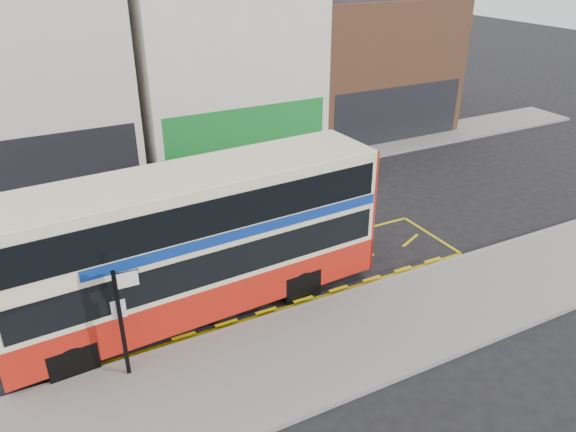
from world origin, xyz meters
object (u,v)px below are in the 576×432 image
car_grey (189,180)px  car_white (331,164)px  double_decker_bus (196,241)px  bus_stop_post (122,313)px  street_tree_right (286,92)px

car_grey → car_white: size_ratio=0.95×
double_decker_bus → car_grey: bearing=70.4°
bus_stop_post → street_tree_right: bearing=51.1°
bus_stop_post → car_grey: (5.12, 10.42, -1.26)m
car_grey → street_tree_right: bearing=-50.8°
bus_stop_post → car_grey: bearing=65.8°
bus_stop_post → street_tree_right: street_tree_right is taller
bus_stop_post → car_white: bus_stop_post is taller
double_decker_bus → bus_stop_post: 3.36m
double_decker_bus → bus_stop_post: (-2.65, -2.03, -0.37)m
car_white → bus_stop_post: bearing=133.9°
double_decker_bus → car_grey: double_decker_bus is taller
car_white → street_tree_right: (-0.32, 3.98, 2.63)m
bus_stop_post → car_white: 15.09m
car_grey → street_tree_right: 7.44m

